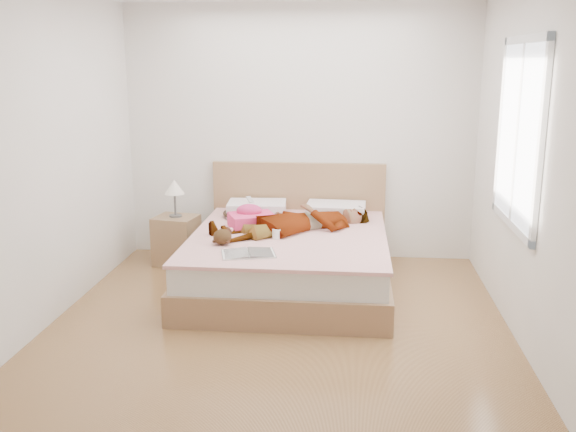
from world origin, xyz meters
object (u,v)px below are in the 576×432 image
object	(u,v)px
woman	(297,218)
towel	(251,218)
coffee_mug	(277,234)
nightstand	(176,236)
plush_toy	(223,236)
magazine	(248,253)
bed	(290,256)
phone	(250,199)

from	to	relation	value
woman	towel	world-z (taller)	woman
coffee_mug	nightstand	size ratio (longest dim) A/B	0.13
plush_toy	nightstand	xyz separation A→B (m)	(-0.69, 0.97, -0.29)
plush_toy	nightstand	size ratio (longest dim) A/B	0.28
towel	coffee_mug	xyz separation A→B (m)	(0.28, -0.37, -0.04)
magazine	bed	bearing A→B (deg)	70.55
bed	magazine	world-z (taller)	bed
magazine	nightstand	xyz separation A→B (m)	(-0.95, 1.26, -0.23)
magazine	plush_toy	xyz separation A→B (m)	(-0.26, 0.29, 0.06)
woman	towel	xyz separation A→B (m)	(-0.43, 0.03, -0.02)
plush_toy	nightstand	bearing A→B (deg)	125.19
phone	nightstand	xyz separation A→B (m)	(-0.77, 0.02, -0.41)
nightstand	phone	bearing A→B (deg)	-1.77
coffee_mug	nightstand	world-z (taller)	nightstand
woman	coffee_mug	distance (m)	0.37
phone	coffee_mug	distance (m)	0.83
bed	coffee_mug	world-z (taller)	bed
woman	towel	size ratio (longest dim) A/B	3.23
magazine	coffee_mug	distance (m)	0.53
phone	towel	size ratio (longest dim) A/B	0.20
bed	nightstand	size ratio (longest dim) A/B	2.38
towel	nightstand	distance (m)	0.97
woman	magazine	xyz separation A→B (m)	(-0.32, -0.84, -0.10)
bed	magazine	distance (m)	0.83
towel	nightstand	size ratio (longest dim) A/B	0.57
plush_toy	bed	bearing A→B (deg)	41.13
woman	phone	size ratio (longest dim) A/B	16.46
towel	coffee_mug	distance (m)	0.47
woman	magazine	bearing A→B (deg)	-53.88
plush_toy	nightstand	distance (m)	1.22
towel	coffee_mug	size ratio (longest dim) A/B	4.41
towel	nightstand	bearing A→B (deg)	154.94
magazine	nightstand	distance (m)	1.59
towel	plush_toy	size ratio (longest dim) A/B	2.00
phone	magazine	xyz separation A→B (m)	(0.18, -1.24, -0.18)
phone	coffee_mug	size ratio (longest dim) A/B	0.86
coffee_mug	plush_toy	size ratio (longest dim) A/B	0.45
bed	plush_toy	distance (m)	0.76
bed	nightstand	xyz separation A→B (m)	(-1.21, 0.51, 0.01)
woman	bed	size ratio (longest dim) A/B	0.77
bed	plush_toy	size ratio (longest dim) A/B	8.36
nightstand	plush_toy	bearing A→B (deg)	-54.81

